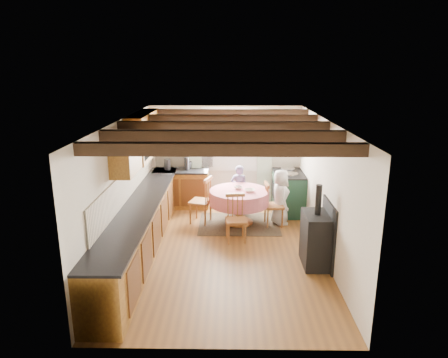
{
  "coord_description": "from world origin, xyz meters",
  "views": [
    {
      "loc": [
        0.12,
        -6.94,
        3.3
      ],
      "look_at": [
        0.0,
        0.8,
        1.15
      ],
      "focal_mm": 32.69,
      "sensor_mm": 36.0,
      "label": 1
    }
  ],
  "objects_px": {
    "chair_left": "(200,200)",
    "cup": "(239,187)",
    "dining_table": "(239,207)",
    "cast_iron_stove": "(317,226)",
    "chair_near": "(236,219)",
    "chair_right": "(274,204)",
    "aga_range": "(288,192)",
    "child_right": "(280,197)",
    "child_far": "(239,189)"
  },
  "relations": [
    {
      "from": "dining_table",
      "to": "chair_near",
      "type": "xyz_separation_m",
      "value": [
        -0.08,
        -0.88,
        0.08
      ]
    },
    {
      "from": "cast_iron_stove",
      "to": "child_far",
      "type": "relative_size",
      "value": 1.26
    },
    {
      "from": "cup",
      "to": "chair_near",
      "type": "bearing_deg",
      "value": -94.22
    },
    {
      "from": "dining_table",
      "to": "aga_range",
      "type": "xyz_separation_m",
      "value": [
        1.15,
        0.76,
        0.11
      ]
    },
    {
      "from": "cast_iron_stove",
      "to": "child_far",
      "type": "distance_m",
      "value": 2.86
    },
    {
      "from": "dining_table",
      "to": "child_right",
      "type": "distance_m",
      "value": 0.91
    },
    {
      "from": "chair_near",
      "to": "chair_left",
      "type": "bearing_deg",
      "value": 121.38
    },
    {
      "from": "aga_range",
      "to": "chair_near",
      "type": "bearing_deg",
      "value": -126.94
    },
    {
      "from": "cast_iron_stove",
      "to": "child_far",
      "type": "xyz_separation_m",
      "value": [
        -1.25,
        2.57,
        -0.15
      ]
    },
    {
      "from": "aga_range",
      "to": "dining_table",
      "type": "bearing_deg",
      "value": -146.77
    },
    {
      "from": "dining_table",
      "to": "cast_iron_stove",
      "type": "distance_m",
      "value": 2.25
    },
    {
      "from": "chair_left",
      "to": "chair_right",
      "type": "relative_size",
      "value": 1.08
    },
    {
      "from": "dining_table",
      "to": "chair_left",
      "type": "xyz_separation_m",
      "value": [
        -0.83,
        0.1,
        0.13
      ]
    },
    {
      "from": "aga_range",
      "to": "child_far",
      "type": "relative_size",
      "value": 0.93
    },
    {
      "from": "chair_left",
      "to": "chair_right",
      "type": "bearing_deg",
      "value": 101.79
    },
    {
      "from": "chair_near",
      "to": "cup",
      "type": "distance_m",
      "value": 1.01
    },
    {
      "from": "child_far",
      "to": "aga_range",
      "type": "bearing_deg",
      "value": -160.61
    },
    {
      "from": "cast_iron_stove",
      "to": "cup",
      "type": "relative_size",
      "value": 15.28
    },
    {
      "from": "chair_near",
      "to": "chair_left",
      "type": "xyz_separation_m",
      "value": [
        -0.76,
        0.98,
        0.05
      ]
    },
    {
      "from": "chair_near",
      "to": "cup",
      "type": "bearing_deg",
      "value": 79.43
    },
    {
      "from": "child_far",
      "to": "child_right",
      "type": "distance_m",
      "value": 1.1
    },
    {
      "from": "chair_right",
      "to": "aga_range",
      "type": "height_order",
      "value": "aga_range"
    },
    {
      "from": "aga_range",
      "to": "cast_iron_stove",
      "type": "distance_m",
      "value": 2.6
    },
    {
      "from": "chair_left",
      "to": "chair_right",
      "type": "height_order",
      "value": "chair_left"
    },
    {
      "from": "chair_left",
      "to": "aga_range",
      "type": "bearing_deg",
      "value": 125.29
    },
    {
      "from": "chair_right",
      "to": "child_far",
      "type": "bearing_deg",
      "value": 37.38
    },
    {
      "from": "chair_left",
      "to": "chair_right",
      "type": "xyz_separation_m",
      "value": [
        1.57,
        -0.14,
        -0.04
      ]
    },
    {
      "from": "chair_right",
      "to": "aga_range",
      "type": "xyz_separation_m",
      "value": [
        0.42,
        0.8,
        0.01
      ]
    },
    {
      "from": "chair_right",
      "to": "child_far",
      "type": "distance_m",
      "value": 1.07
    },
    {
      "from": "chair_left",
      "to": "aga_range",
      "type": "height_order",
      "value": "chair_left"
    },
    {
      "from": "aga_range",
      "to": "cup",
      "type": "distance_m",
      "value": 1.39
    },
    {
      "from": "child_far",
      "to": "child_right",
      "type": "relative_size",
      "value": 0.94
    },
    {
      "from": "child_right",
      "to": "aga_range",
      "type": "bearing_deg",
      "value": -31.46
    },
    {
      "from": "child_right",
      "to": "chair_left",
      "type": "bearing_deg",
      "value": 78.57
    },
    {
      "from": "chair_left",
      "to": "cup",
      "type": "distance_m",
      "value": 0.88
    },
    {
      "from": "cup",
      "to": "child_right",
      "type": "bearing_deg",
      "value": -0.89
    },
    {
      "from": "chair_near",
      "to": "child_right",
      "type": "distance_m",
      "value": 1.35
    },
    {
      "from": "chair_left",
      "to": "chair_near",
      "type": "bearing_deg",
      "value": 54.7
    },
    {
      "from": "cast_iron_stove",
      "to": "cup",
      "type": "xyz_separation_m",
      "value": [
        -1.27,
        1.9,
        0.09
      ]
    },
    {
      "from": "child_far",
      "to": "cup",
      "type": "bearing_deg",
      "value": 106.59
    },
    {
      "from": "child_right",
      "to": "child_far",
      "type": "bearing_deg",
      "value": 41.48
    },
    {
      "from": "chair_left",
      "to": "cup",
      "type": "xyz_separation_m",
      "value": [
        0.83,
        -0.03,
        0.29
      ]
    },
    {
      "from": "chair_near",
      "to": "chair_right",
      "type": "height_order",
      "value": "chair_right"
    },
    {
      "from": "chair_left",
      "to": "child_far",
      "type": "height_order",
      "value": "child_far"
    },
    {
      "from": "chair_left",
      "to": "cup",
      "type": "relative_size",
      "value": 10.99
    },
    {
      "from": "chair_right",
      "to": "child_right",
      "type": "height_order",
      "value": "child_right"
    },
    {
      "from": "child_right",
      "to": "chair_near",
      "type": "bearing_deg",
      "value": 124.38
    },
    {
      "from": "aga_range",
      "to": "child_right",
      "type": "height_order",
      "value": "child_right"
    },
    {
      "from": "chair_right",
      "to": "aga_range",
      "type": "bearing_deg",
      "value": -32.59
    },
    {
      "from": "dining_table",
      "to": "aga_range",
      "type": "height_order",
      "value": "aga_range"
    }
  ]
}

